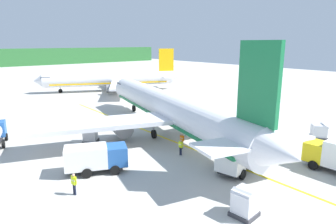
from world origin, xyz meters
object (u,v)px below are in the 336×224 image
Objects in this scene: service_truck_catering at (236,161)px; crew_loader_right at (122,130)px; service_truck_pushback at (96,157)px; crew_marshaller at (182,140)px; airliner_foreground at (169,109)px; cargo_container_near at (245,203)px; crew_supervisor at (181,146)px; cargo_container_mid at (91,134)px; airliner_mid_apron at (112,79)px; cargo_container_far at (319,132)px; crew_loader_left at (74,182)px.

service_truck_catering reaches higher than crew_loader_right.
crew_marshaller is at bearing -1.93° from service_truck_pushback.
service_truck_pushback is at bearing -159.07° from airliner_foreground.
crew_supervisor is (4.14, 11.29, 0.02)m from cargo_container_near.
crew_loader_right is at bearing 155.84° from airliner_foreground.
crew_loader_right is (3.88, -0.76, 0.01)m from cargo_container_mid.
crew_marshaller is (-2.45, -5.22, -2.34)m from airliner_foreground.
airliner_foreground is 10.36m from cargo_container_mid.
crew_loader_right is at bearing -116.98° from airliner_mid_apron.
cargo_container_far is at bearing 12.23° from cargo_container_near.
service_truck_pushback is at bearing -111.46° from cargo_container_mid.
crew_supervisor is at bearing -11.26° from service_truck_pushback.
crew_loader_right is (-2.82, 15.62, -0.17)m from service_truck_catering.
airliner_mid_apron is at bearing 70.18° from cargo_container_near.
crew_marshaller reaches higher than crew_supervisor.
service_truck_catering is 6.55m from crew_supervisor.
airliner_foreground reaches higher than service_truck_catering.
cargo_container_mid is at bearing 143.86° from cargo_container_far.
cargo_container_mid is (-9.53, 3.29, -2.40)m from airliner_foreground.
cargo_container_far is at bearing -21.35° from crew_supervisor.
cargo_container_far is 1.42× the size of crew_marshaller.
service_truck_catering is at bearing -92.74° from crew_marshaller.
airliner_mid_apron is 19.86× the size of crew_loader_right.
service_truck_pushback reaches higher than cargo_container_near.
airliner_mid_apron is 51.18m from service_truck_catering.
cargo_container_near is at bearing -96.66° from crew_loader_right.
cargo_container_near is at bearing -110.13° from crew_supervisor.
service_truck_catering reaches higher than cargo_container_mid.
service_truck_pushback is 10.30m from crew_marshaller.
cargo_container_near reaches higher than cargo_container_mid.
airliner_foreground is 6.64m from crew_loader_right.
service_truck_catering reaches higher than cargo_container_far.
airliner_mid_apron is 45.37m from crew_supervisor.
cargo_container_near is at bearing -52.20° from crew_loader_left.
service_truck_catering is 15.88m from crew_loader_right.
airliner_mid_apron is at bearing 72.43° from airliner_foreground.
cargo_container_far is (21.24, 4.60, -0.11)m from cargo_container_near.
service_truck_catering is 14.22m from crew_loader_left.
cargo_container_mid is at bearing 59.50° from crew_loader_left.
cargo_container_near is (-5.20, -4.83, -0.16)m from service_truck_catering.
airliner_mid_apron is 18.76× the size of crew_loader_left.
service_truck_pushback is 13.88m from cargo_container_near.
cargo_container_near is 12.02m from crew_supervisor.
crew_marshaller is (10.28, -0.35, -0.41)m from service_truck_pushback.
crew_loader_right is at bearing 139.95° from cargo_container_far.
cargo_container_mid is 1.36× the size of crew_supervisor.
airliner_mid_apron reaches higher than cargo_container_far.
crew_marshaller is (-15.66, 8.10, 0.16)m from cargo_container_far.
crew_loader_left is (-7.95, 10.25, 0.06)m from cargo_container_near.
airliner_foreground is 13.58m from service_truck_catering.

